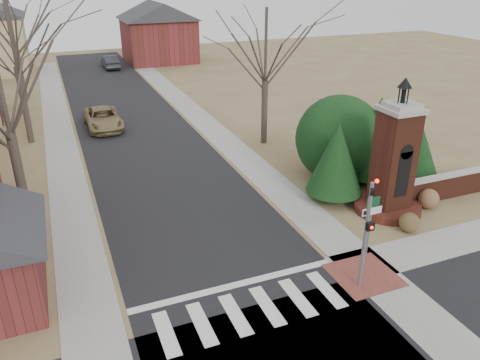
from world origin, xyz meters
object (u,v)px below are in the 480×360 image
brick_gate_monument (393,169)px  distant_car (110,62)px  traffic_signal_pole (367,225)px  pickup_truck (103,118)px  sign_post (371,216)px

brick_gate_monument → distant_car: size_ratio=1.43×
traffic_signal_pole → distant_car: traffic_signal_pole is taller
brick_gate_monument → pickup_truck: bearing=121.2°
sign_post → distant_car: bearing=95.2°
sign_post → brick_gate_monument: (3.41, 3.01, 0.22)m
brick_gate_monument → pickup_truck: brick_gate_monument is taller
traffic_signal_pole → sign_post: bearing=47.6°
pickup_truck → traffic_signal_pole: bearing=-74.9°
traffic_signal_pole → sign_post: 2.02m
traffic_signal_pole → sign_post: traffic_signal_pole is taller
pickup_truck → sign_post: bearing=-70.8°
distant_car → sign_post: bearing=94.3°
sign_post → pickup_truck: bearing=109.8°
brick_gate_monument → traffic_signal_pole: bearing=-136.8°
traffic_signal_pole → sign_post: (1.29, 1.41, -0.64)m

